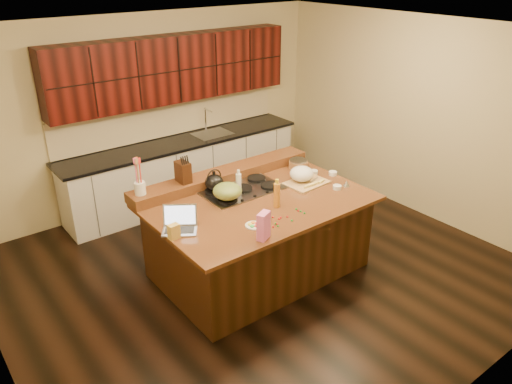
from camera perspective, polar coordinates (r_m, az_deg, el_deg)
room at (r=5.33m, az=0.33°, el=3.21°), size 5.52×5.02×2.72m
island at (r=5.73m, az=0.31°, el=-5.02°), size 2.40×1.60×0.92m
back_ledge at (r=6.00m, az=-3.79°, el=1.94°), size 2.40×0.30×0.12m
cooktop at (r=5.72m, az=-1.53°, el=0.27°), size 0.92×0.52×0.05m
back_counter at (r=7.37m, az=-8.54°, el=6.27°), size 3.70×0.66×2.40m
kettle at (r=5.61m, az=-4.80°, el=1.08°), size 0.28×0.28×0.19m
green_bowl at (r=5.42m, az=-3.29°, el=0.10°), size 0.41×0.41×0.18m
laptop at (r=4.97m, az=-8.70°, el=-3.56°), size 0.42×0.41×0.23m
oil_bottle at (r=5.31m, az=2.40°, el=-0.37°), size 0.08×0.08×0.27m
vinegar_bottle at (r=5.59m, az=-2.00°, el=0.89°), size 0.07×0.07×0.25m
wooden_tray at (r=5.92m, az=5.38°, el=1.86°), size 0.51×0.41×0.20m
ramekin_a at (r=5.84m, az=9.25°, el=0.55°), size 0.12×0.12×0.04m
ramekin_b at (r=6.21m, az=6.61°, el=2.27°), size 0.13×0.13×0.04m
ramekin_c at (r=6.20m, az=8.77°, el=2.13°), size 0.10×0.10×0.04m
strainer_bowl at (r=6.36m, az=4.84°, el=3.17°), size 0.26×0.26×0.09m
kitchen_timer at (r=5.92m, az=10.29°, el=0.98°), size 0.08×0.08×0.07m
pink_bag at (r=4.71m, az=0.88°, el=-3.89°), size 0.17×0.13×0.28m
candy_plate at (r=4.99m, az=-0.23°, el=-3.84°), size 0.18×0.18×0.01m
package_box at (r=4.81m, az=-9.37°, el=-4.48°), size 0.11×0.08×0.15m
utensil_crock at (r=5.48m, az=-13.12°, el=0.42°), size 0.15×0.15×0.14m
knife_block at (r=5.68m, az=-8.34°, el=2.27°), size 0.12×0.20×0.24m
gumdrop_0 at (r=5.28m, az=4.85°, el=-2.16°), size 0.02×0.02×0.02m
gumdrop_1 at (r=5.24m, az=5.56°, el=-2.41°), size 0.02×0.02×0.02m
gumdrop_2 at (r=5.16m, az=3.61°, el=-2.83°), size 0.02×0.02×0.02m
gumdrop_3 at (r=5.02m, az=2.26°, el=-3.62°), size 0.02×0.02×0.02m
gumdrop_4 at (r=5.11m, az=2.64°, el=-3.08°), size 0.02×0.02×0.02m
gumdrop_5 at (r=5.32m, az=4.62°, el=-1.95°), size 0.02×0.02×0.02m
gumdrop_6 at (r=5.14m, az=1.93°, el=-2.89°), size 0.02×0.02×0.02m
gumdrop_7 at (r=4.98m, az=2.50°, el=-3.91°), size 0.02×0.02×0.02m
gumdrop_8 at (r=4.96m, az=1.98°, el=-3.99°), size 0.02×0.02×0.02m
gumdrop_9 at (r=5.27m, az=5.14°, el=-2.20°), size 0.02×0.02×0.02m
gumdrop_10 at (r=5.14m, az=2.84°, el=-2.94°), size 0.02×0.02×0.02m
gumdrop_11 at (r=5.12m, az=1.65°, el=-2.98°), size 0.02×0.02×0.02m
gumdrop_12 at (r=5.02m, az=2.40°, el=-3.64°), size 0.02×0.02×0.02m
gumdrop_13 at (r=5.09m, az=4.12°, el=-3.27°), size 0.02×0.02×0.02m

